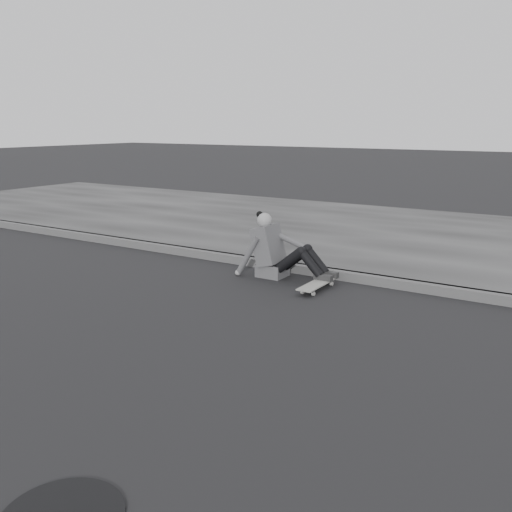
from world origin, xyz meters
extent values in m
plane|color=black|center=(0.00, 0.00, 0.00)|extent=(80.00, 80.00, 0.00)
cube|color=#494949|center=(0.00, 2.58, 0.06)|extent=(24.00, 0.16, 0.12)
cube|color=#363636|center=(0.00, 5.60, 0.06)|extent=(24.00, 6.00, 0.12)
cylinder|color=#979792|center=(-0.07, 1.71, 0.03)|extent=(0.03, 0.05, 0.05)
cylinder|color=#979792|center=(0.08, 1.71, 0.03)|extent=(0.03, 0.05, 0.05)
cylinder|color=#979792|center=(-0.07, 2.23, 0.03)|extent=(0.03, 0.05, 0.05)
cylinder|color=#979792|center=(0.08, 2.23, 0.03)|extent=(0.03, 0.05, 0.05)
cube|color=#2B2B2E|center=(0.00, 1.71, 0.06)|extent=(0.16, 0.04, 0.03)
cube|color=#2B2B2E|center=(0.00, 2.23, 0.06)|extent=(0.16, 0.04, 0.03)
cube|color=gray|center=(0.00, 1.97, 0.08)|extent=(0.20, 0.78, 0.02)
cube|color=#48484B|center=(-0.80, 2.22, 0.09)|extent=(0.36, 0.34, 0.18)
cube|color=#48484B|center=(-0.87, 2.22, 0.43)|extent=(0.37, 0.40, 0.57)
cube|color=#48484B|center=(-1.00, 2.22, 0.55)|extent=(0.14, 0.30, 0.20)
cylinder|color=gray|center=(-0.92, 2.22, 0.67)|extent=(0.09, 0.09, 0.08)
sphere|color=gray|center=(-0.93, 2.22, 0.76)|extent=(0.20, 0.20, 0.20)
sphere|color=black|center=(-1.02, 2.24, 0.83)|extent=(0.09, 0.09, 0.09)
cylinder|color=black|center=(-0.48, 2.13, 0.28)|extent=(0.43, 0.13, 0.39)
cylinder|color=black|center=(-0.48, 2.31, 0.28)|extent=(0.43, 0.13, 0.39)
cylinder|color=black|center=(-0.18, 2.13, 0.28)|extent=(0.35, 0.11, 0.36)
cylinder|color=black|center=(-0.18, 2.31, 0.28)|extent=(0.35, 0.11, 0.36)
sphere|color=black|center=(-0.32, 2.13, 0.42)|extent=(0.13, 0.13, 0.13)
sphere|color=black|center=(-0.32, 2.31, 0.42)|extent=(0.13, 0.13, 0.13)
cube|color=#282828|center=(0.00, 2.13, 0.12)|extent=(0.24, 0.08, 0.07)
cube|color=#282828|center=(0.00, 2.31, 0.12)|extent=(0.24, 0.08, 0.07)
cylinder|color=#48484B|center=(-1.07, 2.01, 0.29)|extent=(0.38, 0.08, 0.58)
sphere|color=gray|center=(-1.22, 2.00, 0.04)|extent=(0.08, 0.08, 0.08)
cylinder|color=#48484B|center=(-0.63, 2.38, 0.49)|extent=(0.48, 0.08, 0.21)
camera|label=1|loc=(3.00, -4.24, 2.04)|focal=40.00mm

